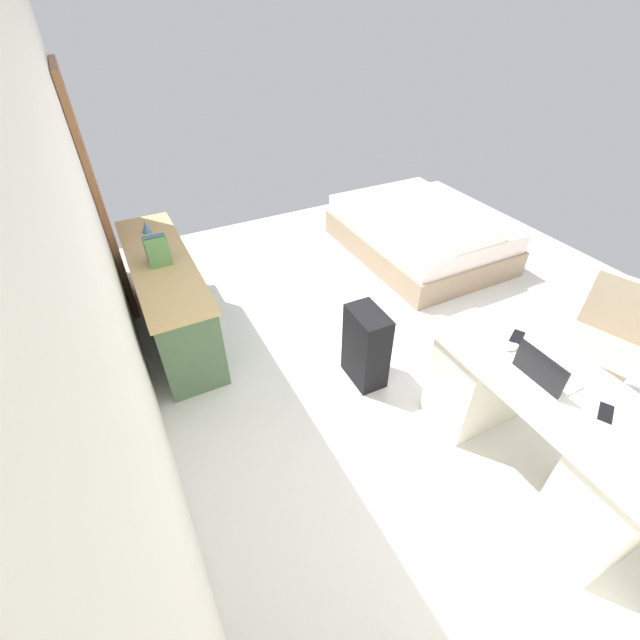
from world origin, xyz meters
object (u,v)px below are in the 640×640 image
(desk, at_px, (539,426))
(figurine_small, at_px, (146,227))
(bed, at_px, (419,233))
(cell_phone_by_mouse, at_px, (517,337))
(cell_phone_near_laptop, at_px, (606,413))
(credenza, at_px, (169,296))
(office_chair, at_px, (598,349))
(laptop, at_px, (544,373))
(computer_mouse, at_px, (512,347))
(suitcase_black, at_px, (366,347))

(desk, distance_m, figurine_small, 3.45)
(bed, relative_size, cell_phone_by_mouse, 14.04)
(cell_phone_near_laptop, height_order, cell_phone_by_mouse, same)
(credenza, bearing_deg, office_chair, -130.00)
(office_chair, bearing_deg, laptop, 101.15)
(laptop, relative_size, cell_phone_by_mouse, 2.29)
(desk, xyz_separation_m, cell_phone_by_mouse, (0.40, -0.11, 0.36))
(laptop, bearing_deg, computer_mouse, -9.41)
(cell_phone_near_laptop, relative_size, cell_phone_by_mouse, 1.00)
(office_chair, distance_m, laptop, 1.04)
(office_chair, xyz_separation_m, cell_phone_by_mouse, (0.13, 0.80, 0.33))
(suitcase_black, distance_m, computer_mouse, 1.05)
(desk, xyz_separation_m, computer_mouse, (0.34, 0.01, 0.37))
(suitcase_black, relative_size, cell_phone_near_laptop, 4.70)
(credenza, xyz_separation_m, cell_phone_by_mouse, (-2.04, -1.79, 0.39))
(office_chair, relative_size, cell_phone_by_mouse, 6.91)
(office_chair, bearing_deg, cell_phone_by_mouse, 80.56)
(suitcase_black, xyz_separation_m, cell_phone_by_mouse, (-0.75, -0.61, 0.43))
(suitcase_black, distance_m, cell_phone_by_mouse, 1.06)
(desk, xyz_separation_m, office_chair, (0.27, -0.91, 0.03))
(cell_phone_near_laptop, relative_size, figurine_small, 1.24)
(credenza, bearing_deg, laptop, -145.29)
(figurine_small, bearing_deg, credenza, -179.84)
(credenza, height_order, suitcase_black, credenza)
(desk, height_order, computer_mouse, computer_mouse)
(bed, height_order, laptop, laptop)
(office_chair, height_order, bed, office_chair)
(figurine_small, bearing_deg, suitcase_black, -147.02)
(computer_mouse, bearing_deg, desk, -178.61)
(figurine_small, bearing_deg, cell_phone_near_laptop, -151.75)
(desk, bearing_deg, bed, -23.62)
(credenza, xyz_separation_m, bed, (0.13, -2.81, -0.12))
(office_chair, xyz_separation_m, suitcase_black, (0.88, 1.40, -0.10))
(desk, bearing_deg, suitcase_black, 23.49)
(suitcase_black, relative_size, cell_phone_by_mouse, 4.70)
(office_chair, xyz_separation_m, credenza, (2.17, 2.59, -0.05))
(desk, bearing_deg, cell_phone_near_laptop, -169.77)
(laptop, distance_m, computer_mouse, 0.27)
(computer_mouse, distance_m, cell_phone_by_mouse, 0.13)
(credenza, relative_size, laptop, 5.78)
(suitcase_black, xyz_separation_m, computer_mouse, (-0.81, -0.49, 0.44))
(desk, relative_size, office_chair, 1.54)
(office_chair, xyz_separation_m, cell_phone_near_laptop, (-0.51, 0.86, 0.33))
(bed, bearing_deg, credenza, 92.62)
(suitcase_black, bearing_deg, bed, -47.41)
(credenza, distance_m, laptop, 2.91)
(credenza, height_order, bed, credenza)
(computer_mouse, xyz_separation_m, figurine_small, (2.64, 1.68, 0.02))
(desk, distance_m, bed, 2.81)
(desk, relative_size, credenza, 0.80)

